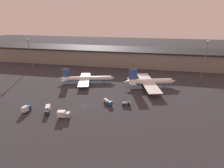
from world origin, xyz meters
The scene contains 11 objects.
ground centered at (0.00, 0.00, 0.00)m, with size 600.00×600.00×0.00m, color #2D2D33.
terminal_building centered at (0.00, 90.13, 7.75)m, with size 248.81×31.34×15.42m.
airplane_0 centered at (-9.89, 34.59, 2.87)m, with size 41.21×30.81×10.73m.
airplane_1 centered at (35.56, 34.63, 3.58)m, with size 36.91×38.60×13.11m.
service_vehicle_0 centered at (-5.84, -12.84, 2.02)m, with size 6.14×3.32×3.69m.
service_vehicle_1 centered at (12.55, 4.66, 1.56)m, with size 5.75×5.35×2.62m.
service_vehicle_2 centered at (22.85, 5.20, 1.24)m, with size 4.92×3.21×2.65m.
service_vehicle_3 centered at (-27.11, -11.21, 1.88)m, with size 3.00×5.08×3.43m.
service_vehicle_4 centered at (-16.07, -9.41, 1.74)m, with size 4.64×7.47×3.07m.
lamp_post_0 centered at (-71.88, 61.69, 16.80)m, with size 1.80×1.80×26.63m.
lamp_post_1 centered at (76.62, 61.69, 18.19)m, with size 1.80×1.80×29.20m.
Camera 1 is at (30.81, -80.27, 47.35)m, focal length 28.00 mm.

